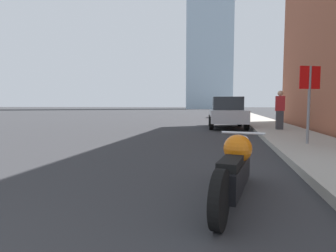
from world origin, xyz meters
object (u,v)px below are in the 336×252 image
(parked_car_black, at_px, (226,107))
(parked_car_green, at_px, (227,107))
(parked_car_silver, at_px, (227,113))
(parked_car_red, at_px, (227,109))
(stop_sign, at_px, (309,91))
(parked_car_yellow, at_px, (227,108))
(motorcycle, at_px, (235,168))
(pedestrian, at_px, (280,110))

(parked_car_black, relative_size, parked_car_green, 0.95)
(parked_car_silver, relative_size, parked_car_red, 0.94)
(parked_car_green, distance_m, stop_sign, 55.87)
(parked_car_yellow, relative_size, stop_sign, 2.03)
(parked_car_yellow, xyz_separation_m, stop_sign, (2.09, -31.77, 0.75))
(parked_car_silver, bearing_deg, stop_sign, -76.34)
(motorcycle, height_order, parked_car_yellow, parked_car_yellow)
(parked_car_red, bearing_deg, parked_car_silver, -91.99)
(motorcycle, bearing_deg, parked_car_yellow, 100.63)
(parked_car_black, bearing_deg, parked_car_green, 87.70)
(parked_car_yellow, bearing_deg, parked_car_red, -85.33)
(parked_car_yellow, xyz_separation_m, parked_car_green, (-0.10, 24.05, 0.07))
(parked_car_silver, relative_size, parked_car_yellow, 0.98)
(parked_car_red, xyz_separation_m, parked_car_black, (-0.10, 24.55, -0.01))
(parked_car_silver, bearing_deg, parked_car_black, 85.50)
(parked_car_red, relative_size, stop_sign, 2.11)
(motorcycle, bearing_deg, pedestrian, 86.87)
(pedestrian, bearing_deg, motorcycle, -103.65)
(motorcycle, bearing_deg, parked_car_red, 100.75)
(parked_car_silver, xyz_separation_m, parked_car_green, (-0.06, 49.38, 0.07))
(motorcycle, height_order, pedestrian, pedestrian)
(stop_sign, bearing_deg, parked_car_silver, 108.30)
(parked_car_black, xyz_separation_m, parked_car_green, (0.03, 12.36, 0.04))
(motorcycle, height_order, parked_car_silver, parked_car_silver)
(parked_car_black, distance_m, pedestrian, 39.17)
(motorcycle, distance_m, stop_sign, 4.93)
(parked_car_red, relative_size, parked_car_black, 1.04)
(stop_sign, xyz_separation_m, pedestrian, (0.09, 4.36, -0.56))
(parked_car_silver, bearing_deg, parked_car_yellow, 85.28)
(parked_car_red, relative_size, parked_car_yellow, 1.04)
(parked_car_black, xyz_separation_m, pedestrian, (2.31, -39.10, 0.16))
(motorcycle, relative_size, parked_car_yellow, 0.53)
(parked_car_silver, distance_m, parked_car_yellow, 25.34)
(motorcycle, height_order, parked_car_green, parked_car_green)
(parked_car_silver, bearing_deg, parked_car_red, 85.31)
(motorcycle, distance_m, pedestrian, 8.97)
(parked_car_red, bearing_deg, pedestrian, -83.32)
(parked_car_green, bearing_deg, parked_car_yellow, -91.47)
(motorcycle, distance_m, parked_car_red, 23.25)
(parked_car_yellow, bearing_deg, stop_sign, -81.45)
(parked_car_yellow, xyz_separation_m, parked_car_black, (-0.13, 11.69, 0.03))
(parked_car_green, bearing_deg, stop_sign, -89.46)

